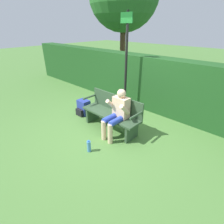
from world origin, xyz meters
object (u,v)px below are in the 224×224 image
at_px(person_seated, 117,112).
at_px(backpack, 83,108).
at_px(signpost, 126,59).
at_px(park_bench, 112,113).
at_px(water_bottle, 89,146).

bearing_deg(person_seated, backpack, 174.92).
relative_size(person_seated, backpack, 2.57).
xyz_separation_m(person_seated, signpost, (-0.79, 1.23, 0.90)).
distance_m(person_seated, signpost, 1.72).
bearing_deg(person_seated, signpost, 122.89).
bearing_deg(backpack, signpost, 60.40).
bearing_deg(signpost, person_seated, -57.11).
height_order(park_bench, signpost, signpost).
distance_m(park_bench, backpack, 1.15).
height_order(park_bench, person_seated, person_seated).
height_order(person_seated, backpack, person_seated).
bearing_deg(person_seated, water_bottle, -90.95).
bearing_deg(signpost, park_bench, -65.41).
height_order(backpack, water_bottle, backpack).
relative_size(park_bench, water_bottle, 5.89).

